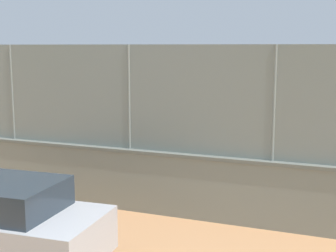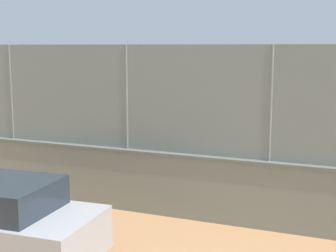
{
  "view_description": "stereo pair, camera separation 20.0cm",
  "coord_description": "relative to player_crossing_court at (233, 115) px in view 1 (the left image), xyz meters",
  "views": [
    {
      "loc": [
        -5.74,
        22.17,
        3.81
      ],
      "look_at": [
        0.27,
        7.99,
        1.28
      ],
      "focal_mm": 52.33,
      "sensor_mm": 36.0,
      "label": 1
    },
    {
      "loc": [
        -5.92,
        22.09,
        3.81
      ],
      "look_at": [
        0.27,
        7.99,
        1.28
      ],
      "focal_mm": 52.33,
      "sensor_mm": 36.0,
      "label": 2
    }
  ],
  "objects": [
    {
      "name": "fence_panel_on_wall",
      "position": [
        -0.29,
        9.93,
        1.7
      ],
      "size": [
        32.9,
        0.78,
        2.38
      ],
      "color": "gray",
      "rests_on": "perimeter_wall"
    },
    {
      "name": "ground_plane",
      "position": [
        0.3,
        -2.35,
        -0.95
      ],
      "size": [
        260.0,
        260.0,
        0.0
      ],
      "primitive_type": "plane",
      "color": "tan"
    },
    {
      "name": "player_crossing_court",
      "position": [
        0.0,
        0.0,
        0.0
      ],
      "size": [
        1.27,
        0.75,
        1.61
      ],
      "color": "#B2B2B2",
      "rests_on": "ground_plane"
    },
    {
      "name": "perimeter_wall",
      "position": [
        -0.29,
        9.93,
        -0.21
      ],
      "size": [
        33.51,
        1.14,
        1.46
      ],
      "color": "gray",
      "rests_on": "ground_plane"
    },
    {
      "name": "courtside_bench",
      "position": [
        -3.02,
        8.78,
        -0.49
      ],
      "size": [
        1.61,
        0.41,
        0.87
      ],
      "color": "#4C6B4C",
      "rests_on": "ground_plane"
    },
    {
      "name": "player_near_wall_returning",
      "position": [
        -1.06,
        6.25,
        -0.09
      ],
      "size": [
        0.84,
        0.68,
        1.49
      ],
      "color": "black",
      "rests_on": "ground_plane"
    },
    {
      "name": "player_foreground_swinging",
      "position": [
        3.81,
        3.16,
        0.05
      ],
      "size": [
        0.8,
        1.03,
        1.69
      ],
      "color": "navy",
      "rests_on": "ground_plane"
    },
    {
      "name": "sports_ball",
      "position": [
        0.86,
        2.06,
        -0.9
      ],
      "size": [
        0.09,
        0.09,
        0.09
      ],
      "primitive_type": "sphere",
      "color": "white",
      "rests_on": "ground_plane"
    }
  ]
}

